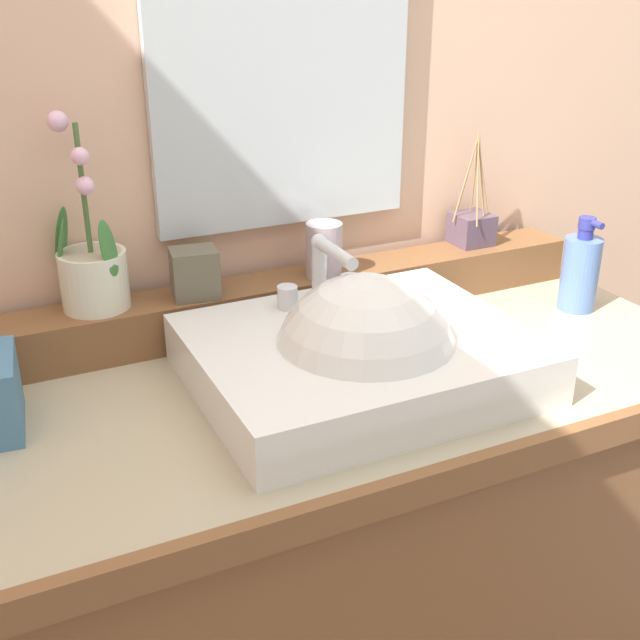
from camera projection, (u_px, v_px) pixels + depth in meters
wall_back at (201, 96)px, 1.35m from camera, size 3.00×0.20×2.41m
vanity_cabinet at (299, 601)px, 1.36m from camera, size 1.37×0.57×0.85m
back_ledge at (243, 307)px, 1.35m from camera, size 1.29×0.10×0.08m
sink_basin at (362, 362)px, 1.17m from camera, size 0.48×0.39×0.29m
potted_plant at (92, 269)px, 1.22m from camera, size 0.11×0.12×0.30m
tumbler_cup at (324, 250)px, 1.35m from camera, size 0.06×0.06×0.09m
reed_diffuser at (471, 227)px, 1.52m from camera, size 0.08×0.08×0.21m
trinket_box at (195, 273)px, 1.27m from camera, size 0.08×0.07×0.08m
lotion_bottle at (580, 271)px, 1.42m from camera, size 0.07×0.07×0.17m
mirror at (282, 36)px, 1.26m from camera, size 0.45×0.02×0.61m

